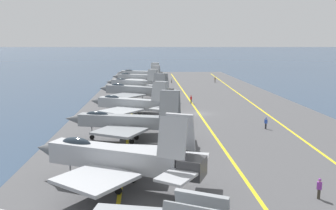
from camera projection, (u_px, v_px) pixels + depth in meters
ground_plane at (199, 116)px, 63.05m from camera, size 2000.00×2000.00×0.00m
carrier_deck at (199, 115)px, 63.01m from camera, size 180.63×43.58×0.40m
deck_stripe_foul_line at (265, 113)px, 63.59m from camera, size 162.38×8.49×0.01m
deck_stripe_centerline at (199, 114)px, 62.98m from camera, size 162.57×0.36×0.01m
deck_stripe_edge_line at (131, 114)px, 62.36m from camera, size 162.54×3.74×0.01m
parked_jet_second at (116, 158)px, 30.61m from camera, size 12.70×16.32×6.83m
parked_jet_third at (129, 121)px, 44.80m from camera, size 11.92×16.30×6.70m
parked_jet_fourth at (132, 104)px, 59.02m from camera, size 13.38×15.43×6.33m
parked_jet_fifth at (136, 90)px, 74.58m from camera, size 13.83×17.12×6.33m
parked_jet_sixth at (134, 83)px, 88.51m from camera, size 13.00×15.36×6.04m
parked_jet_seventh at (139, 77)px, 103.59m from camera, size 12.43×15.89×6.00m
parked_jet_eighth at (140, 74)px, 116.24m from camera, size 12.11×15.94×6.06m
crew_purple_vest at (319, 188)px, 28.53m from camera, size 0.42×0.46×1.74m
crew_red_vest at (191, 99)px, 73.33m from camera, size 0.33×0.43×1.72m
crew_white_vest at (172, 80)px, 110.39m from camera, size 0.38×0.45×1.75m
crew_blue_vest at (266, 123)px, 51.72m from camera, size 0.46×0.41×1.73m
crew_brown_vest at (215, 79)px, 112.14m from camera, size 0.27×0.39×1.79m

